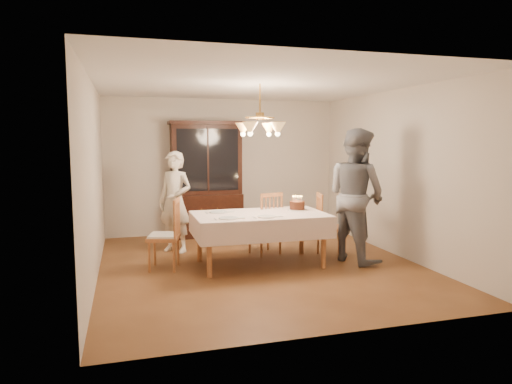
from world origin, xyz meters
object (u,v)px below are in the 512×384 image
object	(u,v)px
dining_table	(260,219)
chair_far_side	(265,227)
birthday_cake	(297,206)
china_hutch	(207,181)
elderly_woman	(175,202)

from	to	relation	value
dining_table	chair_far_side	distance (m)	0.69
dining_table	chair_far_side	xyz separation A→B (m)	(0.27, 0.59, -0.24)
birthday_cake	china_hutch	bearing A→B (deg)	115.67
china_hutch	chair_far_side	distance (m)	1.88
dining_table	china_hutch	bearing A→B (deg)	99.60
elderly_woman	birthday_cake	xyz separation A→B (m)	(1.73, -0.99, 0.00)
china_hutch	birthday_cake	world-z (taller)	china_hutch
dining_table	birthday_cake	bearing A→B (deg)	12.86
dining_table	china_hutch	size ratio (longest dim) A/B	0.88
dining_table	elderly_woman	bearing A→B (deg)	133.88
dining_table	elderly_woman	xyz separation A→B (m)	(-1.09, 1.14, 0.14)
dining_table	elderly_woman	size ratio (longest dim) A/B	1.16
china_hutch	dining_table	bearing A→B (deg)	-80.40
birthday_cake	elderly_woman	bearing A→B (deg)	150.11
china_hutch	chair_far_side	size ratio (longest dim) A/B	2.16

